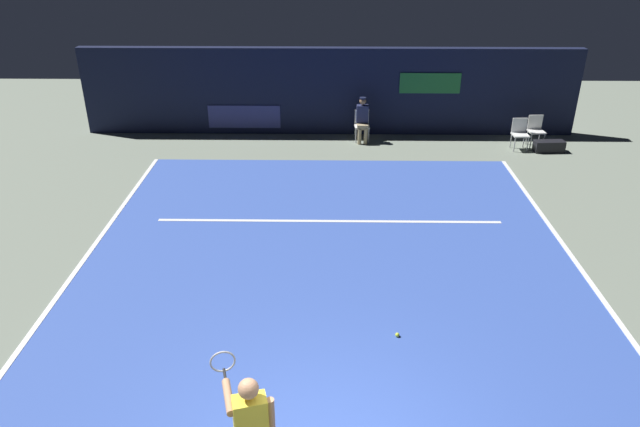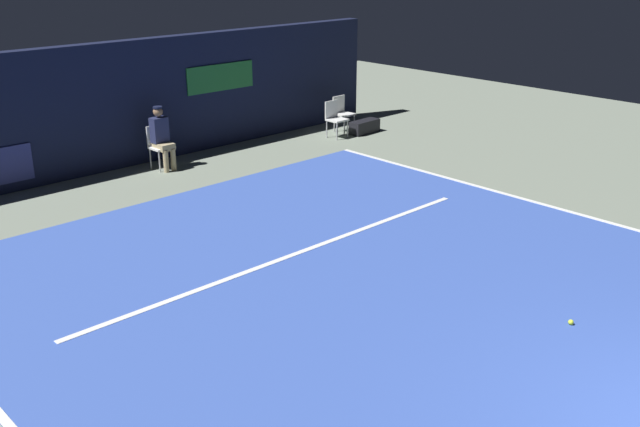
{
  "view_description": "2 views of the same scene",
  "coord_description": "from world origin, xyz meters",
  "px_view_note": "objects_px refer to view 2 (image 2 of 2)",
  "views": [
    {
      "loc": [
        -0.03,
        -4.85,
        5.93
      ],
      "look_at": [
        -0.18,
        5.47,
        0.75
      ],
      "focal_mm": 32.92,
      "sensor_mm": 36.0,
      "label": 1
    },
    {
      "loc": [
        -6.57,
        -0.99,
        4.45
      ],
      "look_at": [
        -0.38,
        5.59,
        1.05
      ],
      "focal_mm": 40.42,
      "sensor_mm": 36.0,
      "label": 2
    }
  ],
  "objects_px": {
    "courtside_chair_near": "(342,111)",
    "tennis_ball": "(571,322)",
    "courtside_chair_far": "(335,117)",
    "line_judge_on_chair": "(161,137)",
    "equipment_bag": "(365,127)"
  },
  "relations": [
    {
      "from": "equipment_bag",
      "to": "tennis_ball",
      "type": "bearing_deg",
      "value": -124.67
    },
    {
      "from": "courtside_chair_near",
      "to": "equipment_bag",
      "type": "distance_m",
      "value": 0.68
    },
    {
      "from": "tennis_ball",
      "to": "line_judge_on_chair",
      "type": "bearing_deg",
      "value": 90.73
    },
    {
      "from": "line_judge_on_chair",
      "to": "equipment_bag",
      "type": "height_order",
      "value": "line_judge_on_chair"
    },
    {
      "from": "line_judge_on_chair",
      "to": "courtside_chair_far",
      "type": "height_order",
      "value": "line_judge_on_chair"
    },
    {
      "from": "line_judge_on_chair",
      "to": "courtside_chair_far",
      "type": "bearing_deg",
      "value": -7.24
    },
    {
      "from": "courtside_chair_near",
      "to": "equipment_bag",
      "type": "height_order",
      "value": "courtside_chair_near"
    },
    {
      "from": "courtside_chair_near",
      "to": "equipment_bag",
      "type": "bearing_deg",
      "value": -63.21
    },
    {
      "from": "tennis_ball",
      "to": "equipment_bag",
      "type": "xyz_separation_m",
      "value": [
        5.18,
        8.42,
        0.11
      ]
    },
    {
      "from": "courtside_chair_far",
      "to": "equipment_bag",
      "type": "distance_m",
      "value": 0.91
    },
    {
      "from": "courtside_chair_far",
      "to": "equipment_bag",
      "type": "xyz_separation_m",
      "value": [
        0.81,
        -0.23,
        -0.34
      ]
    },
    {
      "from": "courtside_chair_far",
      "to": "tennis_ball",
      "type": "xyz_separation_m",
      "value": [
        -4.36,
        -8.65,
        -0.46
      ]
    },
    {
      "from": "line_judge_on_chair",
      "to": "courtside_chair_near",
      "type": "relative_size",
      "value": 1.5
    },
    {
      "from": "courtside_chair_near",
      "to": "tennis_ball",
      "type": "relative_size",
      "value": 12.94
    },
    {
      "from": "courtside_chair_near",
      "to": "tennis_ball",
      "type": "distance_m",
      "value": 10.22
    }
  ]
}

